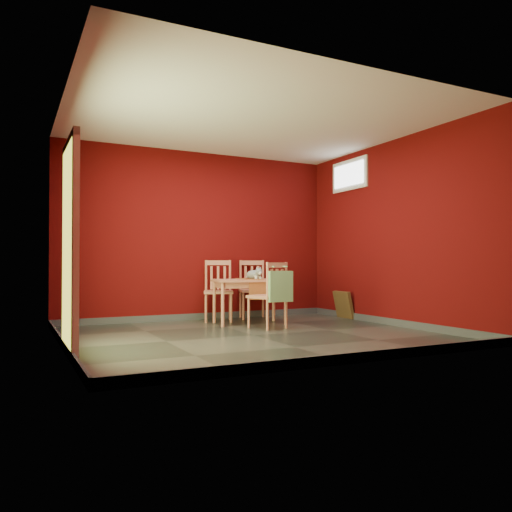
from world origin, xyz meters
name	(u,v)px	position (x,y,z in m)	size (l,w,h in m)	color
ground	(254,335)	(0.00, 0.00, 0.00)	(4.50, 4.50, 0.00)	#2D342D
room_shell	(254,331)	(0.00, 0.00, 0.05)	(4.50, 4.50, 4.50)	#530808
doorway	(69,240)	(-2.23, -0.40, 1.12)	(0.06, 1.01, 2.13)	#B7D838
window	(349,175)	(2.23, 1.00, 2.35)	(0.05, 0.90, 0.50)	white
outlet_plate	(286,298)	(1.60, 1.99, 0.30)	(0.08, 0.01, 0.12)	silver
dining_table	(250,285)	(0.47, 1.12, 0.58)	(1.14, 0.77, 0.66)	tan
table_runner	(252,282)	(0.47, 1.02, 0.62)	(0.36, 0.62, 0.30)	brown
chair_far_left	(218,290)	(0.19, 1.66, 0.49)	(0.57, 0.57, 0.95)	tan
chair_far_right	(253,289)	(0.85, 1.77, 0.49)	(0.56, 0.56, 0.96)	tan
chair_near	(270,295)	(0.48, 0.49, 0.47)	(0.54, 0.54, 0.92)	tan
tote_bag	(280,286)	(0.52, 0.27, 0.59)	(0.35, 0.20, 0.48)	#77A56C
cat	(254,273)	(0.52, 1.07, 0.76)	(0.20, 0.38, 0.19)	slate
picture_frame	(343,305)	(2.19, 1.12, 0.22)	(0.17, 0.45, 0.44)	brown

